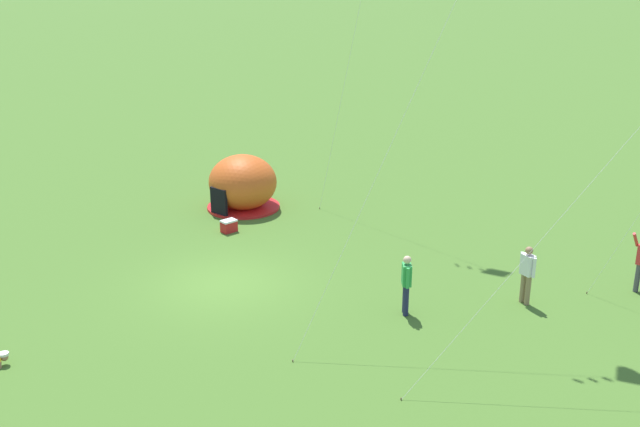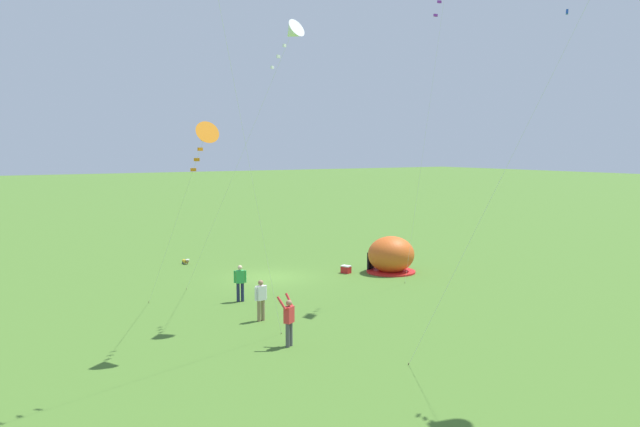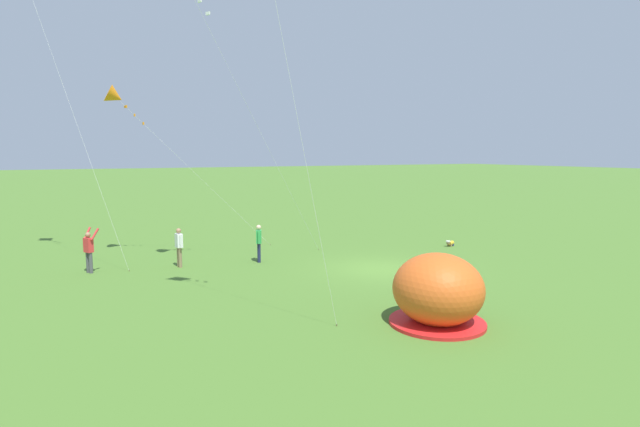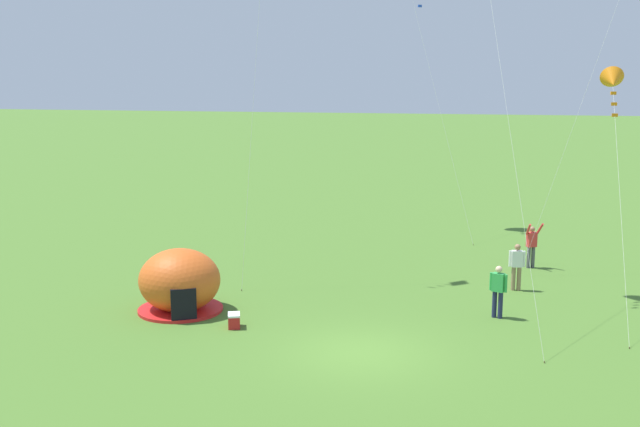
{
  "view_description": "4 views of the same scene",
  "coord_description": "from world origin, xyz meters",
  "px_view_note": "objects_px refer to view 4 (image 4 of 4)",
  "views": [
    {
      "loc": [
        20.14,
        -4.65,
        9.49
      ],
      "look_at": [
        3.57,
        1.69,
        3.2
      ],
      "focal_mm": 42.0,
      "sensor_mm": 36.0,
      "label": 1
    },
    {
      "loc": [
        15.4,
        30.44,
        7.15
      ],
      "look_at": [
        -1.51,
        2.77,
        3.73
      ],
      "focal_mm": 35.0,
      "sensor_mm": 36.0,
      "label": 2
    },
    {
      "loc": [
        -17.56,
        11.86,
        5.0
      ],
      "look_at": [
        0.82,
        2.48,
        2.46
      ],
      "focal_mm": 28.0,
      "sensor_mm": 36.0,
      "label": 3
    },
    {
      "loc": [
        3.73,
        -19.73,
        7.59
      ],
      "look_at": [
        -1.77,
        2.46,
        3.48
      ],
      "focal_mm": 42.0,
      "sensor_mm": 36.0,
      "label": 4
    }
  ],
  "objects_px": {
    "person_far_back": "(517,265)",
    "person_center_field": "(532,244)",
    "popup_tent": "(180,282)",
    "kite_orange": "(613,81)",
    "person_strolling": "(498,289)",
    "cooler_box": "(234,320)"
  },
  "relations": [
    {
      "from": "kite_orange",
      "to": "person_center_field",
      "type": "bearing_deg",
      "value": 148.36
    },
    {
      "from": "person_strolling",
      "to": "person_center_field",
      "type": "relative_size",
      "value": 0.91
    },
    {
      "from": "popup_tent",
      "to": "kite_orange",
      "type": "height_order",
      "value": "kite_orange"
    },
    {
      "from": "person_center_field",
      "to": "kite_orange",
      "type": "xyz_separation_m",
      "value": [
        2.48,
        -1.53,
        6.53
      ]
    },
    {
      "from": "person_far_back",
      "to": "cooler_box",
      "type": "bearing_deg",
      "value": -143.11
    },
    {
      "from": "person_far_back",
      "to": "person_center_field",
      "type": "xyz_separation_m",
      "value": [
        0.62,
        3.55,
        0.03
      ]
    },
    {
      "from": "person_center_field",
      "to": "popup_tent",
      "type": "bearing_deg",
      "value": -142.57
    },
    {
      "from": "person_strolling",
      "to": "cooler_box",
      "type": "bearing_deg",
      "value": -159.59
    },
    {
      "from": "person_strolling",
      "to": "person_center_field",
      "type": "bearing_deg",
      "value": 79.97
    },
    {
      "from": "popup_tent",
      "to": "person_far_back",
      "type": "xyz_separation_m",
      "value": [
        10.86,
        5.24,
        -0.03
      ]
    },
    {
      "from": "cooler_box",
      "to": "person_strolling",
      "type": "height_order",
      "value": "person_strolling"
    },
    {
      "from": "popup_tent",
      "to": "person_center_field",
      "type": "distance_m",
      "value": 14.46
    },
    {
      "from": "popup_tent",
      "to": "person_far_back",
      "type": "relative_size",
      "value": 1.63
    },
    {
      "from": "person_strolling",
      "to": "person_center_field",
      "type": "height_order",
      "value": "person_center_field"
    },
    {
      "from": "person_far_back",
      "to": "person_center_field",
      "type": "relative_size",
      "value": 0.91
    },
    {
      "from": "cooler_box",
      "to": "kite_orange",
      "type": "xyz_separation_m",
      "value": [
        11.64,
        8.43,
        7.3
      ]
    },
    {
      "from": "person_center_field",
      "to": "kite_orange",
      "type": "distance_m",
      "value": 7.15
    },
    {
      "from": "popup_tent",
      "to": "person_far_back",
      "type": "height_order",
      "value": "popup_tent"
    },
    {
      "from": "person_center_field",
      "to": "person_strolling",
      "type": "bearing_deg",
      "value": -100.03
    },
    {
      "from": "cooler_box",
      "to": "kite_orange",
      "type": "height_order",
      "value": "kite_orange"
    },
    {
      "from": "person_far_back",
      "to": "person_center_field",
      "type": "bearing_deg",
      "value": 80.09
    },
    {
      "from": "popup_tent",
      "to": "person_far_back",
      "type": "distance_m",
      "value": 12.06
    }
  ]
}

